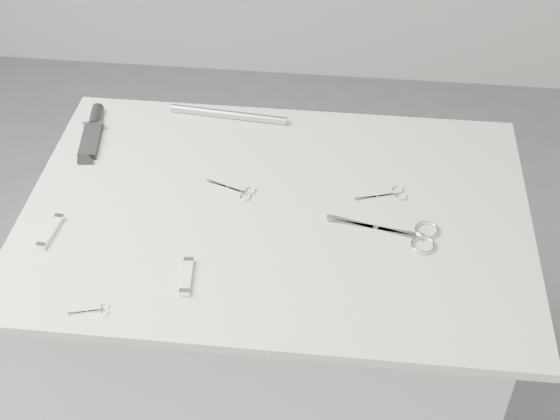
# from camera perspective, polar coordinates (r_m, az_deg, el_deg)

# --- Properties ---
(plinth) EXTENTS (0.90, 0.60, 0.90)m
(plinth) POSITION_cam_1_polar(r_m,az_deg,el_deg) (1.89, -0.24, -10.69)
(plinth) COLOR silver
(plinth) RESTS_ON ground
(display_board) EXTENTS (1.00, 0.70, 0.02)m
(display_board) POSITION_cam_1_polar(r_m,az_deg,el_deg) (1.55, -0.29, -0.23)
(display_board) COLOR beige
(display_board) RESTS_ON plinth
(large_shears) EXTENTS (0.22, 0.10, 0.01)m
(large_shears) POSITION_cam_1_polar(r_m,az_deg,el_deg) (1.51, 9.29, -1.74)
(large_shears) COLOR silver
(large_shears) RESTS_ON display_board
(embroidery_scissors_a) EXTENTS (0.11, 0.06, 0.00)m
(embroidery_scissors_a) POSITION_cam_1_polar(r_m,az_deg,el_deg) (1.59, 7.98, 1.11)
(embroidery_scissors_a) COLOR silver
(embroidery_scissors_a) RESTS_ON display_board
(embroidery_scissors_b) EXTENTS (0.11, 0.06, 0.00)m
(embroidery_scissors_b) POSITION_cam_1_polar(r_m,az_deg,el_deg) (1.59, -3.06, 1.41)
(embroidery_scissors_b) COLOR silver
(embroidery_scissors_b) RESTS_ON display_board
(tiny_scissors) EXTENTS (0.07, 0.04, 0.00)m
(tiny_scissors) POSITION_cam_1_polar(r_m,az_deg,el_deg) (1.39, -13.38, -7.18)
(tiny_scissors) COLOR silver
(tiny_scissors) RESTS_ON display_board
(sheathed_knife) EXTENTS (0.06, 0.19, 0.02)m
(sheathed_knife) POSITION_cam_1_polar(r_m,az_deg,el_deg) (1.79, -13.52, 5.68)
(sheathed_knife) COLOR black
(sheathed_knife) RESTS_ON display_board
(pocket_knife_a) EXTENTS (0.03, 0.09, 0.01)m
(pocket_knife_a) POSITION_cam_1_polar(r_m,az_deg,el_deg) (1.55, -16.43, -1.51)
(pocket_knife_a) COLOR silver
(pocket_knife_a) RESTS_ON display_board
(pocket_knife_b) EXTENTS (0.03, 0.09, 0.01)m
(pocket_knife_b) POSITION_cam_1_polar(r_m,az_deg,el_deg) (1.41, -6.84, -4.84)
(pocket_knife_b) COLOR silver
(pocket_knife_b) RESTS_ON display_board
(metal_rail) EXTENTS (0.27, 0.04, 0.02)m
(metal_rail) POSITION_cam_1_polar(r_m,az_deg,el_deg) (1.79, -3.79, 7.00)
(metal_rail) COLOR #96999E
(metal_rail) RESTS_ON display_board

